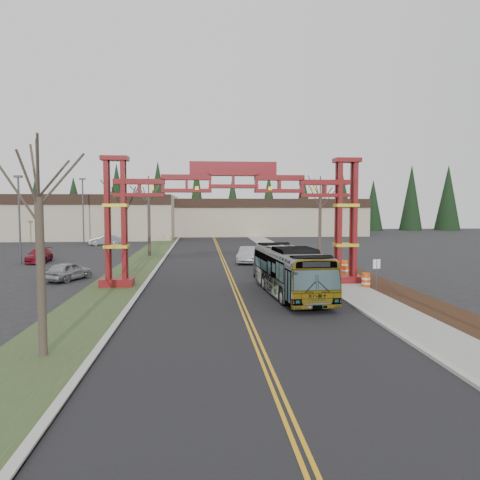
{
  "coord_description": "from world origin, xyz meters",
  "views": [
    {
      "loc": [
        -2.22,
        -14.35,
        5.48
      ],
      "look_at": [
        -0.01,
        12.21,
        3.6
      ],
      "focal_mm": 35.0,
      "sensor_mm": 36.0,
      "label": 1
    }
  ],
  "objects": [
    {
      "name": "ground",
      "position": [
        0.0,
        0.0,
        0.0
      ],
      "size": [
        200.0,
        200.0,
        0.0
      ],
      "primitive_type": "plane",
      "color": "black",
      "rests_on": "ground"
    },
    {
      "name": "road",
      "position": [
        0.0,
        25.0,
        0.01
      ],
      "size": [
        12.0,
        110.0,
        0.02
      ],
      "primitive_type": "cube",
      "color": "black",
      "rests_on": "ground"
    },
    {
      "name": "lane_line_left",
      "position": [
        -0.12,
        25.0,
        0.03
      ],
      "size": [
        0.12,
        100.0,
        0.01
      ],
      "primitive_type": "cube",
      "color": "orange",
      "rests_on": "road"
    },
    {
      "name": "lane_line_right",
      "position": [
        0.12,
        25.0,
        0.03
      ],
      "size": [
        0.12,
        100.0,
        0.01
      ],
      "primitive_type": "cube",
      "color": "orange",
      "rests_on": "road"
    },
    {
      "name": "curb_right",
      "position": [
        6.15,
        25.0,
        0.07
      ],
      "size": [
        0.3,
        110.0,
        0.15
      ],
      "primitive_type": "cube",
      "color": "#AEAEA9",
      "rests_on": "ground"
    },
    {
      "name": "sidewalk_right",
      "position": [
        7.6,
        25.0,
        0.08
      ],
      "size": [
        2.6,
        110.0,
        0.14
      ],
      "primitive_type": "cube",
      "color": "gray",
      "rests_on": "ground"
    },
    {
      "name": "landscape_strip",
      "position": [
        10.2,
        10.0,
        0.06
      ],
      "size": [
        2.6,
        50.0,
        0.12
      ],
      "primitive_type": "cube",
      "color": "black",
      "rests_on": "ground"
    },
    {
      "name": "grass_median",
      "position": [
        -8.0,
        25.0,
        0.04
      ],
      "size": [
        4.0,
        110.0,
        0.08
      ],
      "primitive_type": "cube",
      "color": "#304020",
      "rests_on": "ground"
    },
    {
      "name": "curb_left",
      "position": [
        -6.15,
        25.0,
        0.07
      ],
      "size": [
        0.3,
        110.0,
        0.15
      ],
      "primitive_type": "cube",
      "color": "#AEAEA9",
      "rests_on": "ground"
    },
    {
      "name": "gateway_arch",
      "position": [
        0.0,
        18.0,
        5.98
      ],
      "size": [
        18.2,
        1.6,
        8.9
      ],
      "color": "#64110D",
      "rests_on": "ground"
    },
    {
      "name": "retail_building_west",
      "position": [
        -30.0,
        71.96,
        3.76
      ],
      "size": [
        46.0,
        22.3,
        7.5
      ],
      "color": "tan",
      "rests_on": "ground"
    },
    {
      "name": "retail_building_east",
      "position": [
        10.0,
        79.95,
        3.51
      ],
      "size": [
        38.0,
        20.3,
        7.0
      ],
      "color": "tan",
      "rests_on": "ground"
    },
    {
      "name": "conifer_treeline",
      "position": [
        0.25,
        92.0,
        6.49
      ],
      "size": [
        116.1,
        5.6,
        13.0
      ],
      "color": "black",
      "rests_on": "ground"
    },
    {
      "name": "transit_bus",
      "position": [
        3.24,
        14.0,
        1.53
      ],
      "size": [
        3.31,
        11.12,
        3.06
      ],
      "primitive_type": "imported",
      "rotation": [
        0.0,
        0.0,
        0.07
      ],
      "color": "#B5B7BE",
      "rests_on": "ground"
    },
    {
      "name": "silver_sedan",
      "position": [
        2.38,
        30.98,
        0.79
      ],
      "size": [
        2.81,
        5.08,
        1.59
      ],
      "primitive_type": "imported",
      "rotation": [
        0.0,
        0.0,
        -0.25
      ],
      "color": "#A5A8AD",
      "rests_on": "ground"
    },
    {
      "name": "parked_car_near_a",
      "position": [
        -12.16,
        21.22,
        0.71
      ],
      "size": [
        3.09,
        4.48,
        1.42
      ],
      "primitive_type": "imported",
      "rotation": [
        0.0,
        0.0,
        2.76
      ],
      "color": "#95989C",
      "rests_on": "ground"
    },
    {
      "name": "parked_car_mid_a",
      "position": [
        -18.23,
        33.16,
        0.68
      ],
      "size": [
        2.37,
        4.87,
        1.36
      ],
      "primitive_type": "imported",
      "rotation": [
        0.0,
        0.0,
        0.1
      ],
      "color": "maroon",
      "rests_on": "ground"
    },
    {
      "name": "parked_car_far_a",
      "position": [
        -16.02,
        53.93,
        0.76
      ],
      "size": [
        4.86,
        2.87,
        1.51
      ],
      "primitive_type": "imported",
      "rotation": [
        0.0,
        0.0,
        5.01
      ],
      "color": "#999DA0",
      "rests_on": "ground"
    },
    {
      "name": "bare_tree_median_near",
      "position": [
        -8.0,
        2.91,
        5.79
      ],
      "size": [
        3.11,
        3.11,
        7.88
      ],
      "color": "#382D26",
      "rests_on": "ground"
    },
    {
      "name": "bare_tree_median_mid",
      "position": [
        -8.0,
        22.14,
        5.38
      ],
      "size": [
        2.99,
        2.99,
        7.39
      ],
      "color": "#382D26",
      "rests_on": "ground"
    },
    {
      "name": "bare_tree_median_far",
      "position": [
        -8.0,
        38.17,
        6.65
      ],
      "size": [
        3.35,
        3.35,
        8.92
      ],
      "color": "#382D26",
      "rests_on": "ground"
    },
    {
      "name": "bare_tree_right_far",
      "position": [
        10.0,
        33.01,
        6.44
      ],
      "size": [
        3.26,
        3.26,
        8.64
      ],
      "color": "#382D26",
      "rests_on": "ground"
    },
    {
      "name": "light_pole_near",
      "position": [
        -19.63,
        32.12,
        4.92
      ],
      "size": [
        0.74,
        0.37,
        8.5
      ],
      "color": "#3F3F44",
      "rests_on": "ground"
    },
    {
      "name": "light_pole_far",
      "position": [
        -19.72,
        56.9,
        5.65
      ],
      "size": [
        0.85,
        0.42,
        9.76
      ],
      "color": "#3F3F44",
      "rests_on": "ground"
    },
    {
      "name": "street_sign",
      "position": [
        8.85,
        14.25,
        1.56
      ],
      "size": [
        0.49,
        0.1,
        2.17
      ],
      "color": "#3F3F44",
      "rests_on": "ground"
    },
    {
      "name": "barrel_south",
      "position": [
        8.78,
        15.94,
        0.53
      ],
      "size": [
        0.58,
        0.58,
        1.07
      ],
      "color": "#EF520D",
      "rests_on": "ground"
    },
    {
      "name": "barrel_mid",
      "position": [
        8.69,
        20.29,
        0.5
      ],
      "size": [
        0.54,
        0.54,
        1.0
      ],
      "color": "#EF520D",
      "rests_on": "ground"
    },
    {
      "name": "barrel_north",
      "position": [
        9.6,
        23.26,
        0.53
      ],
      "size": [
        0.57,
        0.57,
        1.06
      ],
      "color": "#EF520D",
      "rests_on": "ground"
    }
  ]
}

